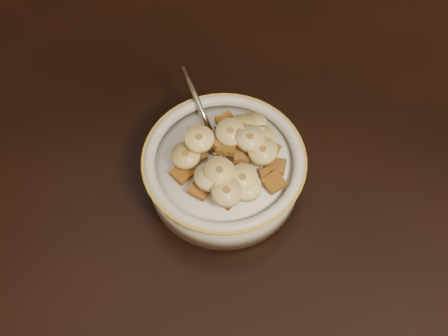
# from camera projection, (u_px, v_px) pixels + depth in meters

# --- Properties ---
(table) EXTENTS (1.44, 0.96, 0.04)m
(table) POSITION_uv_depth(u_px,v_px,m) (373.00, 288.00, 0.60)
(table) COLOR black
(table) RESTS_ON floor
(chair) EXTENTS (0.39, 0.39, 0.89)m
(chair) POSITION_uv_depth(u_px,v_px,m) (275.00, 71.00, 1.13)
(chair) COLOR #37230D
(chair) RESTS_ON floor
(cereal_bowl) EXTENTS (0.17, 0.17, 0.04)m
(cereal_bowl) POSITION_uv_depth(u_px,v_px,m) (224.00, 172.00, 0.63)
(cereal_bowl) COLOR silver
(cereal_bowl) RESTS_ON table
(milk) EXTENTS (0.14, 0.14, 0.00)m
(milk) POSITION_uv_depth(u_px,v_px,m) (224.00, 163.00, 0.61)
(milk) COLOR white
(milk) RESTS_ON cereal_bowl
(spoon) EXTENTS (0.05, 0.05, 0.01)m
(spoon) POSITION_uv_depth(u_px,v_px,m) (215.00, 141.00, 0.62)
(spoon) COLOR #B0B4BD
(spoon) RESTS_ON cereal_bowl
(cereal_square_0) EXTENTS (0.03, 0.03, 0.01)m
(cereal_square_0) POSITION_uv_depth(u_px,v_px,m) (259.00, 155.00, 0.60)
(cereal_square_0) COLOR brown
(cereal_square_0) RESTS_ON milk
(cereal_square_1) EXTENTS (0.03, 0.03, 0.01)m
(cereal_square_1) POSITION_uv_depth(u_px,v_px,m) (241.00, 153.00, 0.59)
(cereal_square_1) COLOR #955F33
(cereal_square_1) RESTS_ON milk
(cereal_square_2) EXTENTS (0.03, 0.03, 0.01)m
(cereal_square_2) POSITION_uv_depth(u_px,v_px,m) (270.00, 177.00, 0.59)
(cereal_square_2) COLOR olive
(cereal_square_2) RESTS_ON milk
(cereal_square_3) EXTENTS (0.03, 0.03, 0.01)m
(cereal_square_3) POSITION_uv_depth(u_px,v_px,m) (182.00, 173.00, 0.59)
(cereal_square_3) COLOR brown
(cereal_square_3) RESTS_ON milk
(cereal_square_4) EXTENTS (0.03, 0.03, 0.01)m
(cereal_square_4) POSITION_uv_depth(u_px,v_px,m) (227.00, 197.00, 0.58)
(cereal_square_4) COLOR brown
(cereal_square_4) RESTS_ON milk
(cereal_square_5) EXTENTS (0.03, 0.03, 0.01)m
(cereal_square_5) POSITION_uv_depth(u_px,v_px,m) (186.00, 156.00, 0.60)
(cereal_square_5) COLOR olive
(cereal_square_5) RESTS_ON milk
(cereal_square_6) EXTENTS (0.03, 0.03, 0.01)m
(cereal_square_6) POSITION_uv_depth(u_px,v_px,m) (227.00, 122.00, 0.63)
(cereal_square_6) COLOR brown
(cereal_square_6) RESTS_ON milk
(cereal_square_7) EXTENTS (0.03, 0.03, 0.01)m
(cereal_square_7) POSITION_uv_depth(u_px,v_px,m) (269.00, 150.00, 0.61)
(cereal_square_7) COLOR #97632D
(cereal_square_7) RESTS_ON milk
(cereal_square_8) EXTENTS (0.03, 0.03, 0.01)m
(cereal_square_8) POSITION_uv_depth(u_px,v_px,m) (226.00, 123.00, 0.63)
(cereal_square_8) COLOR brown
(cereal_square_8) RESTS_ON milk
(cereal_square_9) EXTENTS (0.02, 0.02, 0.01)m
(cereal_square_9) POSITION_uv_depth(u_px,v_px,m) (259.00, 134.00, 0.62)
(cereal_square_9) COLOR brown
(cereal_square_9) RESTS_ON milk
(cereal_square_10) EXTENTS (0.03, 0.03, 0.01)m
(cereal_square_10) POSITION_uv_depth(u_px,v_px,m) (241.00, 174.00, 0.59)
(cereal_square_10) COLOR brown
(cereal_square_10) RESTS_ON milk
(cereal_square_11) EXTENTS (0.03, 0.03, 0.01)m
(cereal_square_11) POSITION_uv_depth(u_px,v_px,m) (200.00, 189.00, 0.58)
(cereal_square_11) COLOR brown
(cereal_square_11) RESTS_ON milk
(cereal_square_12) EXTENTS (0.02, 0.02, 0.01)m
(cereal_square_12) POSITION_uv_depth(u_px,v_px,m) (196.00, 138.00, 0.61)
(cereal_square_12) COLOR olive
(cereal_square_12) RESTS_ON milk
(cereal_square_13) EXTENTS (0.02, 0.02, 0.01)m
(cereal_square_13) POSITION_uv_depth(u_px,v_px,m) (227.00, 147.00, 0.59)
(cereal_square_13) COLOR brown
(cereal_square_13) RESTS_ON milk
(cereal_square_14) EXTENTS (0.03, 0.03, 0.01)m
(cereal_square_14) POSITION_uv_depth(u_px,v_px,m) (198.00, 136.00, 0.62)
(cereal_square_14) COLOR brown
(cereal_square_14) RESTS_ON milk
(cereal_square_15) EXTENTS (0.03, 0.03, 0.01)m
(cereal_square_15) POSITION_uv_depth(u_px,v_px,m) (274.00, 182.00, 0.59)
(cereal_square_15) COLOR brown
(cereal_square_15) RESTS_ON milk
(cereal_square_16) EXTENTS (0.02, 0.02, 0.01)m
(cereal_square_16) POSITION_uv_depth(u_px,v_px,m) (238.00, 133.00, 0.61)
(cereal_square_16) COLOR olive
(cereal_square_16) RESTS_ON milk
(cereal_square_17) EXTENTS (0.03, 0.03, 0.01)m
(cereal_square_17) POSITION_uv_depth(u_px,v_px,m) (224.00, 145.00, 0.59)
(cereal_square_17) COLOR brown
(cereal_square_17) RESTS_ON milk
(cereal_square_18) EXTENTS (0.02, 0.02, 0.01)m
(cereal_square_18) POSITION_uv_depth(u_px,v_px,m) (276.00, 166.00, 0.60)
(cereal_square_18) COLOR brown
(cereal_square_18) RESTS_ON milk
(cereal_square_19) EXTENTS (0.03, 0.03, 0.01)m
(cereal_square_19) POSITION_uv_depth(u_px,v_px,m) (195.00, 154.00, 0.60)
(cereal_square_19) COLOR brown
(cereal_square_19) RESTS_ON milk
(cereal_square_20) EXTENTS (0.03, 0.03, 0.01)m
(cereal_square_20) POSITION_uv_depth(u_px,v_px,m) (235.00, 188.00, 0.58)
(cereal_square_20) COLOR brown
(cereal_square_20) RESTS_ON milk
(cereal_square_21) EXTENTS (0.03, 0.03, 0.01)m
(cereal_square_21) POSITION_uv_depth(u_px,v_px,m) (242.00, 135.00, 0.62)
(cereal_square_21) COLOR brown
(cereal_square_21) RESTS_ON milk
(banana_slice_0) EXTENTS (0.04, 0.04, 0.01)m
(banana_slice_0) POSITION_uv_depth(u_px,v_px,m) (209.00, 177.00, 0.57)
(banana_slice_0) COLOR beige
(banana_slice_0) RESTS_ON milk
(banana_slice_1) EXTENTS (0.04, 0.04, 0.01)m
(banana_slice_1) POSITION_uv_depth(u_px,v_px,m) (262.00, 139.00, 0.60)
(banana_slice_1) COLOR #D5C276
(banana_slice_1) RESTS_ON milk
(banana_slice_2) EXTENTS (0.04, 0.04, 0.01)m
(banana_slice_2) POSITION_uv_depth(u_px,v_px,m) (250.00, 138.00, 0.59)
(banana_slice_2) COLOR beige
(banana_slice_2) RESTS_ON milk
(banana_slice_3) EXTENTS (0.04, 0.04, 0.01)m
(banana_slice_3) POSITION_uv_depth(u_px,v_px,m) (246.00, 187.00, 0.57)
(banana_slice_3) COLOR beige
(banana_slice_3) RESTS_ON milk
(banana_slice_4) EXTENTS (0.03, 0.03, 0.02)m
(banana_slice_4) POSITION_uv_depth(u_px,v_px,m) (230.00, 133.00, 0.59)
(banana_slice_4) COLOR #DECE7A
(banana_slice_4) RESTS_ON milk
(banana_slice_5) EXTENTS (0.04, 0.04, 0.01)m
(banana_slice_5) POSITION_uv_depth(u_px,v_px,m) (227.00, 192.00, 0.57)
(banana_slice_5) COLOR beige
(banana_slice_5) RESTS_ON milk
(banana_slice_6) EXTENTS (0.04, 0.04, 0.01)m
(banana_slice_6) POSITION_uv_depth(u_px,v_px,m) (186.00, 156.00, 0.59)
(banana_slice_6) COLOR tan
(banana_slice_6) RESTS_ON milk
(banana_slice_7) EXTENTS (0.04, 0.04, 0.01)m
(banana_slice_7) POSITION_uv_depth(u_px,v_px,m) (243.00, 128.00, 0.60)
(banana_slice_7) COLOR #F5E17C
(banana_slice_7) RESTS_ON milk
(banana_slice_8) EXTENTS (0.04, 0.04, 0.01)m
(banana_slice_8) POSITION_uv_depth(u_px,v_px,m) (263.00, 151.00, 0.59)
(banana_slice_8) COLOR tan
(banana_slice_8) RESTS_ON milk
(banana_slice_9) EXTENTS (0.03, 0.03, 0.01)m
(banana_slice_9) POSITION_uv_depth(u_px,v_px,m) (219.00, 172.00, 0.57)
(banana_slice_9) COLOR #CFB96A
(banana_slice_9) RESTS_ON milk
(banana_slice_10) EXTENTS (0.04, 0.04, 0.01)m
(banana_slice_10) POSITION_uv_depth(u_px,v_px,m) (253.00, 125.00, 0.61)
(banana_slice_10) COLOR #F6E277
(banana_slice_10) RESTS_ON milk
(banana_slice_11) EXTENTS (0.03, 0.03, 0.01)m
(banana_slice_11) POSITION_uv_depth(u_px,v_px,m) (199.00, 139.00, 0.59)
(banana_slice_11) COLOR #FFDB8B
(banana_slice_11) RESTS_ON milk
(banana_slice_12) EXTENTS (0.04, 0.04, 0.01)m
(banana_slice_12) POSITION_uv_depth(u_px,v_px,m) (242.00, 179.00, 0.57)
(banana_slice_12) COLOR #E6DB83
(banana_slice_12) RESTS_ON milk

